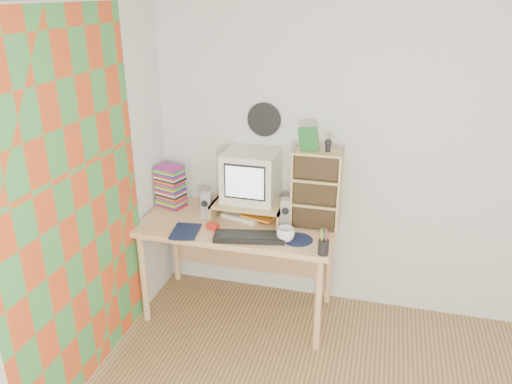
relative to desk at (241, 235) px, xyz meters
The scene contains 20 objects.
back_wall 1.25m from the desk, 16.59° to the left, with size 3.50×3.50×0.00m, color silver.
left_wall 1.73m from the desk, 116.51° to the right, with size 3.50×3.50×0.00m, color silver.
curtain 1.29m from the desk, 125.22° to the right, with size 2.20×2.20×0.00m, color #C0451B.
wall_disc 0.87m from the desk, 70.78° to the left, with size 0.25×0.25×0.02m, color black.
desk is the anchor object (origin of this frame).
monitor_riser 0.24m from the desk, 36.34° to the left, with size 0.52×0.30×0.12m.
crt_monitor 0.45m from the desk, 60.56° to the left, with size 0.38×0.38×0.37m, color silver.
speaker_left 0.34m from the desk, behind, with size 0.07×0.07×0.19m, color silver.
speaker_right 0.42m from the desk, ahead, with size 0.08×0.08×0.20m, color silver.
keyboard 0.36m from the desk, 63.06° to the right, with size 0.48×0.16×0.03m, color black.
dvd_stack 0.65m from the desk, behind, with size 0.20×0.14×0.28m, color brown, non-canonical shape.
cd_rack 0.68m from the desk, ahead, with size 0.34×0.18×0.56m, color tan.
mug 0.50m from the desk, 33.13° to the right, with size 0.12×0.12×0.09m, color white.
diary 0.54m from the desk, 140.14° to the right, with size 0.22×0.16×0.04m, color #0E1734.
mousepad 0.53m from the desk, 25.32° to the right, with size 0.21×0.21×0.00m, color #101536.
pen_cup 0.78m from the desk, 29.27° to the right, with size 0.07×0.07×0.14m, color black, non-canonical shape.
papers 0.17m from the desk, 42.24° to the left, with size 0.28×0.20×0.04m, color silver, non-canonical shape.
red_box 0.30m from the desk, 124.19° to the right, with size 0.08×0.05×0.04m, color red.
game_box 0.91m from the desk, ahead, with size 0.13×0.03×0.16m, color #1B6024.
webcam 0.95m from the desk, ahead, with size 0.05×0.05×0.09m, color black, non-canonical shape.
Camera 1 is at (-0.07, -1.72, 2.31)m, focal length 35.00 mm.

